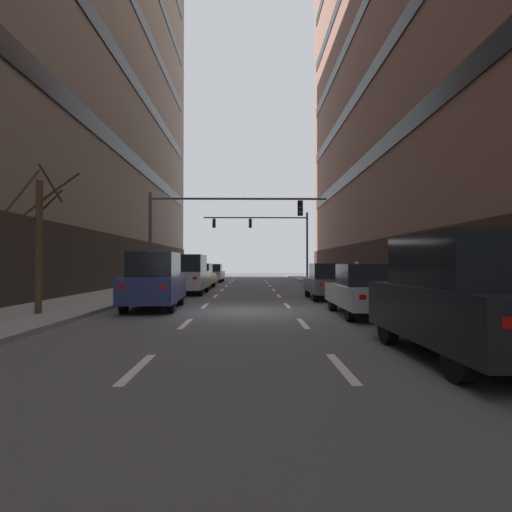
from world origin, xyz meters
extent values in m
plane|color=#515156|center=(0.00, 0.00, 0.00)|extent=(120.00, 120.00, 0.00)
cube|color=gray|center=(-6.89, 0.00, 0.07)|extent=(3.76, 80.00, 0.14)
cube|color=gray|center=(6.89, 0.00, 0.07)|extent=(3.76, 80.00, 0.14)
cube|color=black|center=(-8.73, 0.00, 9.67)|extent=(0.08, 76.00, 1.10)
cube|color=black|center=(8.73, 0.00, 9.30)|extent=(0.08, 76.00, 1.10)
cube|color=silver|center=(-1.67, -8.00, 0.00)|extent=(0.16, 2.00, 0.01)
cube|color=silver|center=(-1.67, -3.00, 0.00)|extent=(0.16, 2.00, 0.01)
cube|color=silver|center=(-1.67, 2.00, 0.00)|extent=(0.16, 2.00, 0.01)
cube|color=silver|center=(-1.67, 7.00, 0.00)|extent=(0.16, 2.00, 0.01)
cube|color=silver|center=(-1.67, 12.00, 0.00)|extent=(0.16, 2.00, 0.01)
cube|color=silver|center=(-1.67, 17.00, 0.00)|extent=(0.16, 2.00, 0.01)
cube|color=silver|center=(-1.67, 22.00, 0.00)|extent=(0.16, 2.00, 0.01)
cube|color=silver|center=(-1.67, 27.00, 0.00)|extent=(0.16, 2.00, 0.01)
cube|color=silver|center=(-1.67, 32.00, 0.00)|extent=(0.16, 2.00, 0.01)
cube|color=silver|center=(1.67, -8.00, 0.00)|extent=(0.16, 2.00, 0.01)
cube|color=silver|center=(1.67, -3.00, 0.00)|extent=(0.16, 2.00, 0.01)
cube|color=silver|center=(1.67, 2.00, 0.00)|extent=(0.16, 2.00, 0.01)
cube|color=silver|center=(1.67, 7.00, 0.00)|extent=(0.16, 2.00, 0.01)
cube|color=silver|center=(1.67, 12.00, 0.00)|extent=(0.16, 2.00, 0.01)
cube|color=silver|center=(1.67, 17.00, 0.00)|extent=(0.16, 2.00, 0.01)
cube|color=silver|center=(1.67, 22.00, 0.00)|extent=(0.16, 2.00, 0.01)
cube|color=silver|center=(1.67, 27.00, 0.00)|extent=(0.16, 2.00, 0.01)
cube|color=silver|center=(1.67, 32.00, 0.00)|extent=(0.16, 2.00, 0.01)
cylinder|color=black|center=(-4.10, 9.85, 0.34)|extent=(0.24, 0.69, 0.68)
cylinder|color=black|center=(-2.44, 9.83, 0.34)|extent=(0.24, 0.69, 0.68)
cylinder|color=black|center=(-4.14, 7.05, 0.34)|extent=(0.24, 0.69, 0.68)
cylinder|color=black|center=(-2.48, 7.03, 0.34)|extent=(0.24, 0.69, 0.68)
cube|color=#B7BABF|center=(-3.29, 8.44, 0.81)|extent=(1.97, 4.59, 0.93)
cube|color=black|center=(-3.29, 8.44, 1.74)|extent=(1.70, 2.72, 0.93)
cube|color=white|center=(-3.92, 10.69, 0.97)|extent=(0.21, 0.09, 0.15)
cube|color=red|center=(-3.99, 6.21, 0.97)|extent=(0.21, 0.09, 0.15)
cube|color=white|center=(-2.59, 10.67, 0.97)|extent=(0.21, 0.09, 0.15)
cube|color=red|center=(-2.65, 6.19, 0.97)|extent=(0.21, 0.09, 0.15)
cylinder|color=black|center=(-4.18, 15.18, 0.35)|extent=(0.25, 0.70, 0.69)
cylinder|color=black|center=(-2.51, 15.13, 0.35)|extent=(0.25, 0.70, 0.69)
cylinder|color=black|center=(-4.27, 12.36, 0.35)|extent=(0.25, 0.70, 0.69)
cylinder|color=black|center=(-2.59, 12.31, 0.35)|extent=(0.25, 0.70, 0.69)
cube|color=yellow|center=(-3.39, 13.75, 0.68)|extent=(2.06, 4.66, 0.67)
cube|color=black|center=(-3.39, 13.54, 1.37)|extent=(1.73, 2.03, 0.71)
cube|color=white|center=(-4.00, 16.03, 0.80)|extent=(0.21, 0.09, 0.15)
cube|color=red|center=(-4.13, 11.51, 0.80)|extent=(0.21, 0.09, 0.15)
cube|color=white|center=(-2.65, 15.99, 0.80)|extent=(0.21, 0.09, 0.15)
cube|color=red|center=(-2.78, 11.47, 0.80)|extent=(0.21, 0.09, 0.15)
cube|color=black|center=(-3.39, 13.54, 1.82)|extent=(0.47, 0.22, 0.19)
cylinder|color=black|center=(-4.11, 24.78, 0.34)|extent=(0.23, 0.68, 0.67)
cylinder|color=black|center=(-2.48, 24.75, 0.34)|extent=(0.23, 0.68, 0.67)
cylinder|color=black|center=(-4.15, 22.03, 0.34)|extent=(0.23, 0.68, 0.67)
cylinder|color=black|center=(-2.53, 22.00, 0.34)|extent=(0.23, 0.68, 0.67)
cube|color=white|center=(-3.32, 23.39, 0.66)|extent=(1.95, 4.51, 0.65)
cube|color=black|center=(-3.32, 23.19, 1.33)|extent=(1.66, 1.96, 0.69)
cube|color=white|center=(-3.93, 25.60, 0.78)|extent=(0.20, 0.08, 0.14)
cube|color=red|center=(-4.01, 21.20, 0.78)|extent=(0.20, 0.08, 0.14)
cube|color=white|center=(-2.62, 25.58, 0.78)|extent=(0.20, 0.08, 0.14)
cube|color=red|center=(-2.70, 21.18, 0.78)|extent=(0.20, 0.08, 0.14)
cylinder|color=black|center=(-4.29, 2.11, 0.33)|extent=(0.25, 0.67, 0.66)
cylinder|color=black|center=(-2.69, 2.18, 0.33)|extent=(0.25, 0.67, 0.66)
cylinder|color=black|center=(-4.17, -0.59, 0.33)|extent=(0.25, 0.67, 0.66)
cylinder|color=black|center=(-2.57, -0.52, 0.33)|extent=(0.25, 0.67, 0.66)
cube|color=navy|center=(-3.43, 0.80, 0.78)|extent=(2.05, 4.49, 0.90)
cube|color=black|center=(-3.43, 0.80, 1.68)|extent=(1.72, 2.68, 0.90)
cube|color=white|center=(-4.17, 2.93, 0.94)|extent=(0.20, 0.09, 0.14)
cube|color=red|center=(-3.97, -1.40, 0.94)|extent=(0.20, 0.09, 0.14)
cube|color=white|center=(-2.89, 2.99, 0.94)|extent=(0.20, 0.09, 0.14)
cube|color=red|center=(-2.68, -1.34, 0.94)|extent=(0.20, 0.09, 0.14)
cylinder|color=black|center=(3.09, -6.05, 0.35)|extent=(0.25, 0.70, 0.69)
cylinder|color=black|center=(4.77, -6.01, 0.35)|extent=(0.25, 0.70, 0.69)
cylinder|color=black|center=(3.15, -8.88, 0.35)|extent=(0.25, 0.70, 0.69)
cube|color=black|center=(3.96, -7.45, 0.82)|extent=(2.04, 4.67, 0.95)
cube|color=black|center=(3.96, -7.45, 1.77)|extent=(1.75, 2.77, 0.95)
cube|color=white|center=(3.23, -5.19, 0.99)|extent=(0.21, 0.09, 0.15)
cube|color=red|center=(3.34, -9.73, 0.99)|extent=(0.21, 0.09, 0.15)
cube|color=white|center=(4.58, -5.16, 0.99)|extent=(0.21, 0.09, 0.15)
cylinder|color=black|center=(3.16, 0.20, 0.34)|extent=(0.23, 0.68, 0.68)
cylinder|color=black|center=(4.80, 0.18, 0.34)|extent=(0.23, 0.68, 0.68)
cylinder|color=black|center=(3.12, -2.57, 0.34)|extent=(0.23, 0.68, 0.68)
cylinder|color=black|center=(4.77, -2.59, 0.34)|extent=(0.23, 0.68, 0.68)
cube|color=#B7BABF|center=(3.96, -1.19, 0.67)|extent=(1.94, 4.54, 0.66)
cube|color=black|center=(3.96, -1.40, 1.34)|extent=(1.67, 1.97, 0.70)
cube|color=white|center=(3.33, 1.03, 0.78)|extent=(0.21, 0.08, 0.14)
cube|color=red|center=(3.27, -3.40, 0.78)|extent=(0.21, 0.08, 0.14)
cube|color=white|center=(4.65, 1.02, 0.78)|extent=(0.21, 0.08, 0.14)
cube|color=red|center=(4.60, -3.42, 0.78)|extent=(0.21, 0.08, 0.14)
cylinder|color=black|center=(3.15, 6.62, 0.34)|extent=(0.24, 0.69, 0.69)
cylinder|color=black|center=(4.81, 6.60, 0.34)|extent=(0.24, 0.69, 0.69)
cylinder|color=black|center=(3.11, 3.81, 0.34)|extent=(0.24, 0.69, 0.69)
cylinder|color=black|center=(4.78, 3.78, 0.34)|extent=(0.24, 0.69, 0.69)
cube|color=#474C51|center=(3.96, 5.20, 0.68)|extent=(1.98, 4.61, 0.67)
cube|color=black|center=(3.96, 4.99, 1.37)|extent=(1.69, 2.00, 0.71)
cube|color=white|center=(3.32, 7.46, 0.79)|extent=(0.21, 0.09, 0.15)
cube|color=red|center=(3.26, 2.96, 0.79)|extent=(0.21, 0.09, 0.15)
cube|color=white|center=(4.66, 7.44, 0.79)|extent=(0.21, 0.09, 0.15)
cube|color=red|center=(4.60, 2.94, 0.79)|extent=(0.21, 0.09, 0.15)
cylinder|color=#4C4C51|center=(-5.41, 8.17, 2.91)|extent=(0.18, 0.18, 5.53)
cylinder|color=#4C4C51|center=(-0.49, 8.17, 5.34)|extent=(9.85, 0.12, 0.12)
cube|color=black|center=(2.96, 8.17, 4.82)|extent=(0.28, 0.24, 0.84)
sphere|color=#4B0704|center=(2.96, 8.03, 5.08)|extent=(0.17, 0.17, 0.17)
sphere|color=#523505|center=(2.96, 8.03, 4.82)|extent=(0.17, 0.17, 0.17)
sphere|color=green|center=(2.96, 8.03, 4.56)|extent=(0.17, 0.17, 0.17)
cylinder|color=#4C4C51|center=(5.41, 23.10, 3.30)|extent=(0.18, 0.18, 6.31)
cylinder|color=#4C4C51|center=(0.64, 23.10, 5.96)|extent=(9.55, 0.12, 0.12)
cube|color=black|center=(0.16, 23.10, 5.44)|extent=(0.28, 0.24, 0.84)
sphere|color=red|center=(0.16, 22.96, 5.70)|extent=(0.17, 0.17, 0.17)
sphere|color=#523505|center=(0.16, 22.96, 5.44)|extent=(0.17, 0.17, 0.17)
sphere|color=#073E10|center=(0.16, 22.96, 5.18)|extent=(0.17, 0.17, 0.17)
cube|color=black|center=(-3.18, 23.10, 5.44)|extent=(0.28, 0.24, 0.84)
sphere|color=red|center=(-3.18, 22.96, 5.70)|extent=(0.17, 0.17, 0.17)
sphere|color=#523505|center=(-3.18, 22.96, 5.44)|extent=(0.17, 0.17, 0.17)
sphere|color=#073E10|center=(-3.18, 22.96, 5.18)|extent=(0.17, 0.17, 0.17)
cylinder|color=#4C3823|center=(-6.52, -1.67, 2.25)|extent=(0.21, 0.21, 4.21)
cylinder|color=#42301E|center=(-6.32, -0.87, 4.23)|extent=(1.67, 0.46, 1.03)
cylinder|color=#42301E|center=(-6.69, -1.22, 3.74)|extent=(0.98, 0.43, 0.97)
cylinder|color=#42301E|center=(-6.56, -1.17, 3.60)|extent=(1.07, 0.15, 1.13)
cylinder|color=#42301E|center=(-6.08, -1.83, 4.21)|extent=(0.39, 0.94, 1.06)
cylinder|color=#42301E|center=(-7.13, -1.49, 4.07)|extent=(0.45, 1.29, 1.59)
cylinder|color=black|center=(6.94, 9.75, 0.54)|extent=(0.13, 0.13, 0.79)
cylinder|color=black|center=(6.79, 9.66, 0.54)|extent=(0.13, 0.13, 0.79)
cube|color=navy|center=(6.87, 9.70, 1.21)|extent=(0.39, 0.35, 0.56)
sphere|color=#9E704C|center=(6.87, 9.70, 1.60)|extent=(0.20, 0.20, 0.20)
cylinder|color=navy|center=(7.05, 9.82, 1.24)|extent=(0.09, 0.09, 0.50)
cylinder|color=navy|center=(6.68, 9.58, 1.24)|extent=(0.09, 0.09, 0.50)
cylinder|color=brown|center=(5.94, 7.53, 0.57)|extent=(0.13, 0.13, 0.86)
cylinder|color=brown|center=(5.92, 7.36, 0.57)|extent=(0.13, 0.13, 0.86)
cube|color=#3F5938|center=(5.93, 7.45, 1.30)|extent=(0.24, 0.36, 0.61)
sphere|color=beige|center=(5.93, 7.45, 1.72)|extent=(0.22, 0.22, 0.22)
cylinder|color=#3F5938|center=(5.96, 7.66, 1.34)|extent=(0.09, 0.09, 0.55)
cylinder|color=#3F5938|center=(5.90, 7.23, 1.34)|extent=(0.09, 0.09, 0.55)
camera|label=1|loc=(0.17, -14.74, 1.71)|focal=28.86mm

